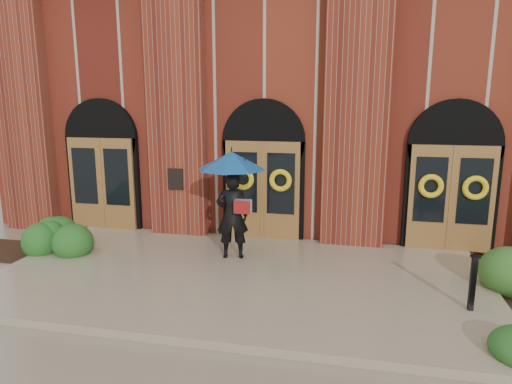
# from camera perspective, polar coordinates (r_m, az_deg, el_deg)

# --- Properties ---
(ground) EXTENTS (90.00, 90.00, 0.00)m
(ground) POSITION_cam_1_polar(r_m,az_deg,el_deg) (9.48, -2.53, -11.38)
(ground) COLOR gray
(ground) RESTS_ON ground
(landing) EXTENTS (10.00, 5.30, 0.15)m
(landing) POSITION_cam_1_polar(r_m,az_deg,el_deg) (9.58, -2.30, -10.62)
(landing) COLOR gray
(landing) RESTS_ON ground
(church_building) EXTENTS (16.20, 12.53, 7.00)m
(church_building) POSITION_cam_1_polar(r_m,az_deg,el_deg) (17.36, 4.89, 10.98)
(church_building) COLOR maroon
(church_building) RESTS_ON ground
(man_with_umbrella) EXTENTS (1.78, 1.78, 2.41)m
(man_with_umbrella) POSITION_cam_1_polar(r_m,az_deg,el_deg) (10.07, -3.01, 0.96)
(man_with_umbrella) COLOR black
(man_with_umbrella) RESTS_ON landing
(metal_post) EXTENTS (0.15, 0.15, 0.98)m
(metal_post) POSITION_cam_1_polar(r_m,az_deg,el_deg) (8.67, 25.47, -10.10)
(metal_post) COLOR black
(metal_post) RESTS_ON landing
(hedge_wall_left) EXTENTS (3.13, 1.25, 0.80)m
(hedge_wall_left) POSITION_cam_1_polar(r_m,az_deg,el_deg) (12.46, -27.09, -5.03)
(hedge_wall_left) COLOR #20541C
(hedge_wall_left) RESTS_ON ground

